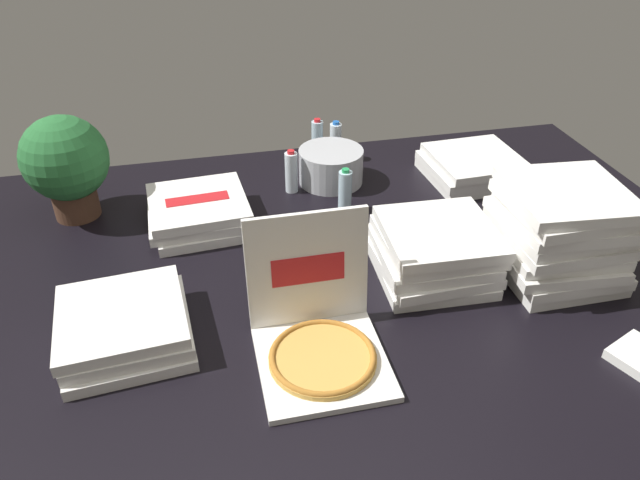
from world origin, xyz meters
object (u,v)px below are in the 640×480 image
water_bottle_1 (317,139)px  potted_plant (66,162)px  open_pizza_box (318,334)px  pizza_stack_left_mid (125,327)px  pizza_stack_right_mid (559,232)px  ice_bucket (331,166)px  pizza_stack_center_far (472,167)px  pizza_stack_left_near (199,212)px  water_bottle_3 (345,191)px  pizza_stack_left_far (434,251)px  water_bottle_2 (336,142)px  water_bottle_0 (291,172)px

water_bottle_1 → potted_plant: (-1.16, -0.34, 0.16)m
open_pizza_box → pizza_stack_left_mid: size_ratio=0.98×
pizza_stack_right_mid → ice_bucket: size_ratio=1.49×
ice_bucket → pizza_stack_left_mid: bearing=-134.4°
pizza_stack_left_mid → ice_bucket: ice_bucket is taller
pizza_stack_center_far → pizza_stack_left_near: bearing=-174.0°
pizza_stack_center_far → pizza_stack_right_mid: (-0.03, -0.79, 0.12)m
pizza_stack_right_mid → pizza_stack_left_near: (-1.29, 0.65, -0.12)m
open_pizza_box → pizza_stack_left_near: open_pizza_box is taller
pizza_stack_left_near → water_bottle_3: bearing=-2.5°
water_bottle_1 → pizza_stack_left_far: bearing=-79.3°
pizza_stack_left_mid → water_bottle_1: (0.92, 1.23, 0.04)m
water_bottle_2 → pizza_stack_left_mid: bearing=-130.5°
water_bottle_1 → water_bottle_2: size_ratio=1.00×
pizza_stack_left_far → ice_bucket: pizza_stack_left_far is taller
pizza_stack_right_mid → potted_plant: (-1.81, 0.85, 0.07)m
pizza_stack_left_mid → water_bottle_1: bearing=53.1°
open_pizza_box → water_bottle_0: (0.11, 1.08, 0.02)m
open_pizza_box → water_bottle_2: size_ratio=2.16×
pizza_stack_right_mid → water_bottle_3: pizza_stack_right_mid is taller
pizza_stack_center_far → water_bottle_1: (-0.68, 0.40, 0.04)m
water_bottle_1 → water_bottle_2: bearing=-32.2°
pizza_stack_left_near → potted_plant: potted_plant is taller
ice_bucket → water_bottle_3: bearing=-91.0°
pizza_stack_center_far → water_bottle_2: bearing=149.7°
pizza_stack_left_near → water_bottle_1: size_ratio=2.13×
water_bottle_1 → potted_plant: potted_plant is taller
water_bottle_1 → water_bottle_3: bearing=-90.1°
pizza_stack_left_near → water_bottle_2: bearing=34.0°
pizza_stack_left_far → open_pizza_box: bearing=-148.3°
water_bottle_1 → water_bottle_2: 0.10m
water_bottle_0 → water_bottle_3: (0.20, -0.23, 0.00)m
open_pizza_box → pizza_stack_left_mid: 0.64m
pizza_stack_center_far → ice_bucket: bearing=170.1°
pizza_stack_right_mid → pizza_stack_left_mid: size_ratio=1.00×
pizza_stack_left_far → ice_bucket: 0.84m
potted_plant → pizza_stack_center_far: bearing=-1.9°
pizza_stack_left_mid → water_bottle_1: size_ratio=2.20×
pizza_stack_left_mid → potted_plant: 0.94m
pizza_stack_left_far → water_bottle_1: size_ratio=2.09×
pizza_stack_right_mid → water_bottle_3: size_ratio=2.20×
potted_plant → water_bottle_3: bearing=-11.0°
water_bottle_0 → water_bottle_1: size_ratio=1.00×
pizza_stack_left_mid → pizza_stack_right_mid: bearing=1.2°
pizza_stack_left_mid → water_bottle_2: (1.00, 1.17, 0.04)m
pizza_stack_center_far → water_bottle_1: 0.79m
water_bottle_0 → water_bottle_2: same height
open_pizza_box → water_bottle_3: bearing=69.9°
open_pizza_box → potted_plant: 1.38m
pizza_stack_left_mid → ice_bucket: size_ratio=1.49×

